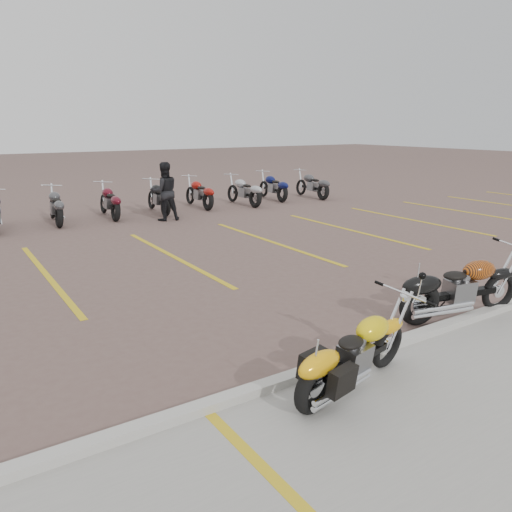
# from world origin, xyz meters

# --- Properties ---
(ground) EXTENTS (100.00, 100.00, 0.00)m
(ground) POSITION_xyz_m (0.00, 0.00, 0.00)
(ground) COLOR brown
(ground) RESTS_ON ground
(curb) EXTENTS (60.00, 0.18, 0.12)m
(curb) POSITION_xyz_m (0.00, -2.00, 0.06)
(curb) COLOR #ADAAA3
(curb) RESTS_ON ground
(parking_stripes) EXTENTS (38.00, 5.50, 0.01)m
(parking_stripes) POSITION_xyz_m (0.00, 4.00, 0.00)
(parking_stripes) COLOR gold
(parking_stripes) RESTS_ON ground
(yellow_cruiser) EXTENTS (1.96, 0.53, 0.81)m
(yellow_cruiser) POSITION_xyz_m (-0.74, -2.46, 0.40)
(yellow_cruiser) COLOR black
(yellow_cruiser) RESTS_ON ground
(flame_cruiser) EXTENTS (2.18, 0.59, 0.91)m
(flame_cruiser) POSITION_xyz_m (2.12, -1.78, 0.45)
(flame_cruiser) COLOR black
(flame_cruiser) RESTS_ON ground
(person_b) EXTENTS (0.96, 0.79, 1.79)m
(person_b) POSITION_xyz_m (1.61, 8.23, 0.90)
(person_b) COLOR black
(person_b) RESTS_ON ground
(bg_bike_row) EXTENTS (17.26, 2.04, 1.10)m
(bg_bike_row) POSITION_xyz_m (0.28, 9.78, 0.55)
(bg_bike_row) COLOR black
(bg_bike_row) RESTS_ON ground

